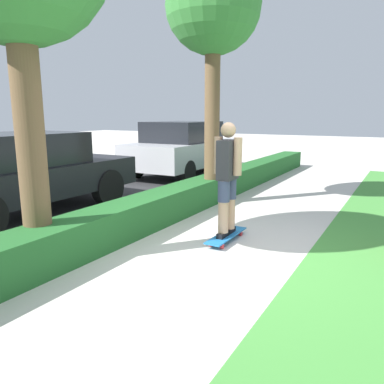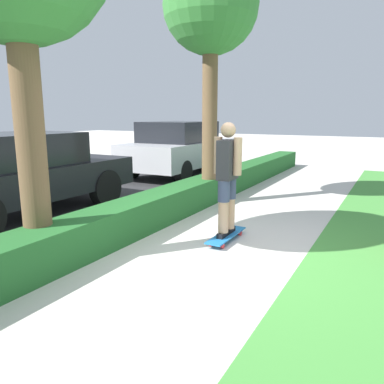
{
  "view_description": "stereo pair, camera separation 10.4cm",
  "coord_description": "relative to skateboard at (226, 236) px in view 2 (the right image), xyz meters",
  "views": [
    {
      "loc": [
        -4.36,
        -2.02,
        1.82
      ],
      "look_at": [
        0.18,
        0.6,
        0.74
      ],
      "focal_mm": 35.0,
      "sensor_mm": 36.0,
      "label": 1
    },
    {
      "loc": [
        -4.41,
        -1.93,
        1.82
      ],
      "look_at": [
        0.18,
        0.6,
        0.74
      ],
      "focal_mm": 35.0,
      "sensor_mm": 36.0,
      "label": 2
    }
  ],
  "objects": [
    {
      "name": "street_asphalt",
      "position": [
        -0.44,
        4.03,
        -0.07
      ],
      "size": [
        18.35,
        5.0,
        0.01
      ],
      "color": "#2D2D30",
      "rests_on": "ground_plane"
    },
    {
      "name": "hedge_row",
      "position": [
        -0.44,
        1.43,
        0.18
      ],
      "size": [
        18.35,
        0.6,
        0.52
      ],
      "color": "#236028",
      "rests_on": "ground_plane"
    },
    {
      "name": "skater_person",
      "position": [
        -0.0,
        -0.0,
        0.89
      ],
      "size": [
        0.49,
        0.42,
        1.63
      ],
      "color": "black",
      "rests_on": "skateboard"
    },
    {
      "name": "parked_car_middle",
      "position": [
        -0.55,
        3.86,
        0.72
      ],
      "size": [
        4.27,
        1.88,
        1.5
      ],
      "rotation": [
        0.0,
        0.0,
        0.0
      ],
      "color": "black",
      "rests_on": "ground_plane"
    },
    {
      "name": "tree_mid",
      "position": [
        2.02,
        1.29,
        3.68
      ],
      "size": [
        1.83,
        1.83,
        4.78
      ],
      "color": "brown",
      "rests_on": "ground_plane"
    },
    {
      "name": "parked_car_rear",
      "position": [
        5.11,
        3.81,
        0.75
      ],
      "size": [
        4.39,
        1.99,
        1.62
      ],
      "rotation": [
        0.0,
        0.0,
        0.02
      ],
      "color": "#B7B7BC",
      "rests_on": "ground_plane"
    },
    {
      "name": "ground_plane",
      "position": [
        -0.44,
        -0.17,
        -0.08
      ],
      "size": [
        60.0,
        60.0,
        0.0
      ],
      "primitive_type": "plane",
      "color": "beige"
    },
    {
      "name": "skateboard",
      "position": [
        0.0,
        0.0,
        0.0
      ],
      "size": [
        0.97,
        0.24,
        0.09
      ],
      "color": "#1E6BAD",
      "rests_on": "ground_plane"
    }
  ]
}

